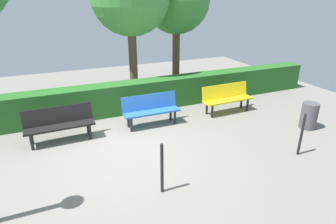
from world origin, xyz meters
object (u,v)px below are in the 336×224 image
(tree_near, at_px, (177,1))
(bench_black, at_px, (59,123))
(bench_blue, at_px, (151,109))
(bench_yellow, at_px, (227,97))
(trash_bin, at_px, (309,116))

(tree_near, bearing_deg, bench_black, 34.92)
(bench_blue, bearing_deg, tree_near, -124.42)
(bench_blue, bearing_deg, bench_black, 0.43)
(bench_yellow, height_order, tree_near, tree_near)
(bench_black, distance_m, trash_bin, 6.55)
(bench_yellow, xyz_separation_m, bench_black, (4.88, -0.02, 0.00))
(bench_yellow, distance_m, bench_blue, 2.49)
(bench_black, bearing_deg, tree_near, -146.29)
(bench_blue, xyz_separation_m, trash_bin, (-3.87, 1.91, -0.12))
(bench_blue, bearing_deg, bench_yellow, -179.88)
(bench_yellow, bearing_deg, trash_bin, 124.70)
(bench_yellow, bearing_deg, bench_blue, -1.79)
(bench_yellow, distance_m, tree_near, 4.27)
(bench_yellow, relative_size, bench_blue, 1.03)
(bench_blue, relative_size, trash_bin, 2.18)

